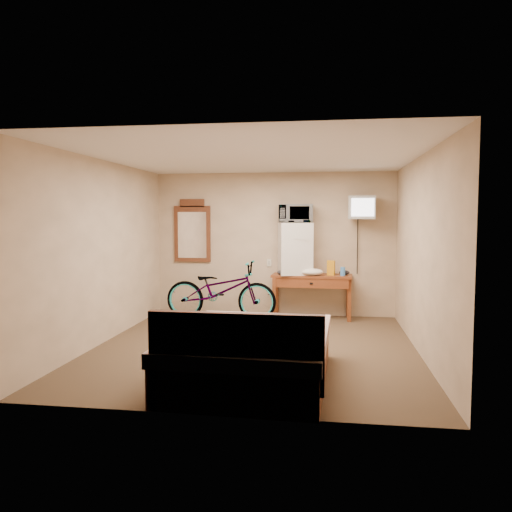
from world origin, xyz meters
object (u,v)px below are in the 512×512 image
object	(u,v)px
desk	(312,282)
microwave	(295,213)
blue_cup	(343,271)
mini_fridge	(295,249)
wall_mirror	(192,232)
crt_television	(362,208)
bicycle	(221,290)
bed	(251,354)

from	to	relation	value
desk	microwave	xyz separation A→B (m)	(-0.29, 0.06, 1.16)
microwave	blue_cup	world-z (taller)	microwave
mini_fridge	wall_mirror	bearing A→B (deg)	173.40
mini_fridge	crt_television	size ratio (longest dim) A/B	1.53
bicycle	bed	xyz separation A→B (m)	(0.99, -3.10, -0.20)
desk	bed	bearing A→B (deg)	-98.85
microwave	bed	xyz separation A→B (m)	(-0.23, -3.43, -1.49)
crt_television	wall_mirror	size ratio (longest dim) A/B	0.51
mini_fridge	bed	distance (m)	3.55
bed	desk	bearing A→B (deg)	81.15
bicycle	bed	size ratio (longest dim) A/B	0.88
wall_mirror	bicycle	bearing A→B (deg)	-40.66
microwave	wall_mirror	size ratio (longest dim) A/B	0.50
desk	blue_cup	size ratio (longest dim) A/B	9.51
mini_fridge	crt_television	bearing A→B (deg)	-1.82
desk	bed	size ratio (longest dim) A/B	0.64
blue_cup	crt_television	size ratio (longest dim) A/B	0.25
blue_cup	bed	xyz separation A→B (m)	(-1.04, -3.32, -0.53)
blue_cup	bicycle	world-z (taller)	bicycle
microwave	wall_mirror	distance (m)	1.90
desk	blue_cup	xyz separation A→B (m)	(0.51, -0.05, 0.19)
desk	bed	distance (m)	3.43
wall_mirror	bicycle	distance (m)	1.28
mini_fridge	wall_mirror	size ratio (longest dim) A/B	0.78
mini_fridge	blue_cup	world-z (taller)	mini_fridge
desk	bicycle	xyz separation A→B (m)	(-1.52, -0.27, -0.13)
desk	mini_fridge	size ratio (longest dim) A/B	1.56
bed	bicycle	bearing A→B (deg)	107.73
desk	blue_cup	distance (m)	0.55
desk	bed	world-z (taller)	bed
crt_television	blue_cup	bearing A→B (deg)	-166.64
blue_cup	wall_mirror	xyz separation A→B (m)	(-2.66, 0.32, 0.64)
microwave	blue_cup	distance (m)	1.26
wall_mirror	bicycle	size ratio (longest dim) A/B	0.60
crt_television	bed	bearing A→B (deg)	-111.56
crt_television	mini_fridge	bearing A→B (deg)	178.18
desk	bed	xyz separation A→B (m)	(-0.53, -3.37, -0.34)
microwave	crt_television	size ratio (longest dim) A/B	0.99
microwave	bicycle	distance (m)	1.81
desk	microwave	distance (m)	1.19
microwave	bicycle	xyz separation A→B (m)	(-1.23, -0.33, -1.29)
microwave	bicycle	world-z (taller)	microwave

